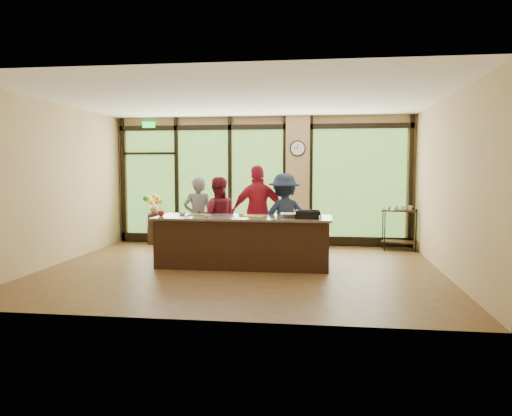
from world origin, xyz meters
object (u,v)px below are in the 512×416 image
(cook_right, at_px, (284,217))
(island_base, at_px, (244,242))
(bar_cart, at_px, (399,223))
(cook_left, at_px, (198,218))
(roasting_pan, at_px, (308,216))
(flower_stand, at_px, (155,229))

(cook_right, bearing_deg, island_base, 24.50)
(island_base, bearing_deg, bar_cart, 35.79)
(cook_left, xyz_separation_m, roasting_pan, (2.22, -0.96, 0.15))
(island_base, xyz_separation_m, cook_right, (0.70, 0.69, 0.41))
(cook_right, relative_size, flower_stand, 2.35)
(island_base, distance_m, cook_right, 1.06)
(cook_left, bearing_deg, island_base, 127.70)
(cook_left, bearing_deg, cook_right, 161.58)
(bar_cart, bearing_deg, cook_left, -143.05)
(cook_right, bearing_deg, bar_cart, -167.63)
(cook_left, distance_m, roasting_pan, 2.42)
(cook_left, height_order, bar_cart, cook_left)
(cook_left, height_order, flower_stand, cook_left)
(flower_stand, xyz_separation_m, bar_cart, (5.62, -0.18, 0.23))
(roasting_pan, bearing_deg, island_base, 177.59)
(island_base, relative_size, bar_cart, 3.16)
(island_base, relative_size, cook_left, 1.91)
(island_base, xyz_separation_m, bar_cart, (3.10, 2.24, 0.15))
(island_base, height_order, flower_stand, island_base)
(island_base, xyz_separation_m, cook_left, (-1.04, 0.73, 0.37))
(cook_right, bearing_deg, roasting_pan, 97.79)
(cook_right, height_order, bar_cart, cook_right)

